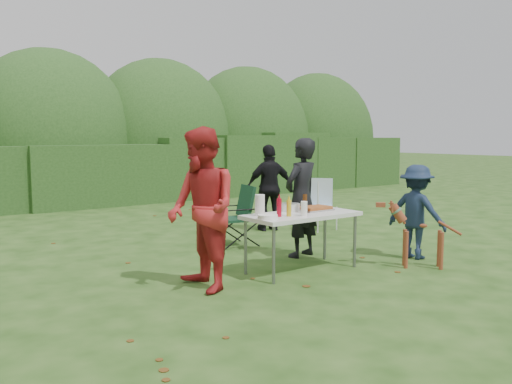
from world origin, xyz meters
TOP-DOWN VIEW (x-y plane):
  - ground at (0.00, 0.00)m, footprint 80.00×80.00m
  - hedge_row at (0.00, 8.00)m, footprint 22.00×1.40m
  - shrub_backdrop at (0.00, 9.60)m, footprint 20.00×2.60m
  - folding_table at (0.32, 0.01)m, footprint 1.50×0.70m
  - person_cook at (0.86, 0.64)m, footprint 0.69×0.53m
  - person_red_jacket at (-1.15, 0.01)m, footprint 0.78×0.96m
  - person_black_puffy at (1.83, 2.58)m, footprint 0.98×0.60m
  - child at (2.08, -0.42)m, footprint 0.63×0.93m
  - dog at (1.70, -0.82)m, footprint 0.88×0.88m
  - camping_chair at (0.51, 1.84)m, footprint 0.72×0.72m
  - lawn_chair at (2.59, 2.13)m, footprint 0.78×0.78m
  - food_tray at (0.63, 0.10)m, footprint 0.45×0.30m
  - focaccia_bread at (0.63, 0.10)m, footprint 0.40×0.26m
  - mustard_bottle at (0.03, -0.08)m, footprint 0.06×0.06m
  - ketchup_bottle at (-0.08, -0.03)m, footprint 0.06×0.06m
  - beer_bottle at (0.38, 0.02)m, footprint 0.06×0.06m
  - paper_towel_roll at (-0.22, 0.18)m, footprint 0.12×0.12m
  - cup_stack at (0.20, -0.16)m, footprint 0.08×0.08m
  - pasta_bowl at (0.34, 0.26)m, footprint 0.26×0.26m
  - plate_stack at (-0.31, -0.08)m, footprint 0.24×0.24m

SIDE VIEW (x-z plane):
  - ground at x=0.00m, z-range 0.00..0.00m
  - dog at x=1.70m, z-range 0.00..0.84m
  - lawn_chair at x=2.59m, z-range 0.00..0.94m
  - camping_chair at x=0.51m, z-range 0.00..0.95m
  - child at x=2.08m, z-range 0.00..1.32m
  - folding_table at x=0.32m, z-range 0.32..1.06m
  - food_tray at x=0.63m, z-range 0.74..0.76m
  - plate_stack at x=-0.31m, z-range 0.74..0.79m
  - focaccia_bread at x=0.63m, z-range 0.76..0.80m
  - person_black_puffy at x=1.83m, z-range 0.00..1.56m
  - pasta_bowl at x=0.34m, z-range 0.74..0.84m
  - cup_stack at x=0.20m, z-range 0.74..0.92m
  - mustard_bottle at x=0.03m, z-range 0.74..0.94m
  - person_cook at x=0.86m, z-range 0.00..1.69m
  - hedge_row at x=0.00m, z-range 0.00..1.70m
  - ketchup_bottle at x=-0.08m, z-range 0.74..0.96m
  - beer_bottle at x=0.38m, z-range 0.74..0.98m
  - paper_towel_roll at x=-0.22m, z-range 0.74..1.00m
  - person_red_jacket at x=-1.15m, z-range 0.00..1.83m
  - shrub_backdrop at x=0.00m, z-range 0.00..3.20m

